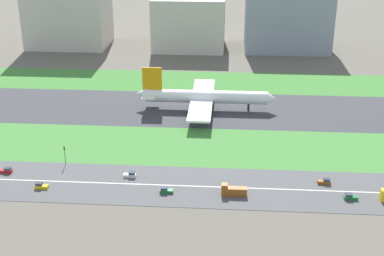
{
  "coord_description": "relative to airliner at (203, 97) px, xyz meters",
  "views": [
    {
      "loc": [
        16.59,
        -231.47,
        89.58
      ],
      "look_at": [
        2.68,
        -36.5,
        6.0
      ],
      "focal_mm": 49.79,
      "sensor_mm": 36.0,
      "label": 1
    }
  ],
  "objects": [
    {
      "name": "car_4",
      "position": [
        -66.69,
        -68.0,
        -5.31
      ],
      "size": [
        4.4,
        1.8,
        2.0
      ],
      "color": "#B2191E",
      "rests_on": "highway"
    },
    {
      "name": "terminal_building",
      "position": [
        -95.03,
        114.0,
        20.67
      ],
      "size": [
        51.66,
        37.21,
        53.8
      ],
      "primitive_type": "cube",
      "color": "beige",
      "rests_on": "ground_plane"
    },
    {
      "name": "ground_plane",
      "position": [
        -5.03,
        -0.0,
        -6.23
      ],
      "size": [
        800.0,
        800.0,
        0.0
      ],
      "primitive_type": "plane",
      "color": "#5B564C"
    },
    {
      "name": "grass_median_south",
      "position": [
        -5.03,
        -41.0,
        -6.18
      ],
      "size": [
        280.0,
        36.0,
        0.1
      ],
      "primitive_type": "cube",
      "color": "#427F38",
      "rests_on": "ground_plane"
    },
    {
      "name": "traffic_light",
      "position": [
        -47.43,
        -60.01,
        -1.94
      ],
      "size": [
        0.36,
        0.5,
        7.2
      ],
      "color": "#4C4C51",
      "rests_on": "highway"
    },
    {
      "name": "runway",
      "position": [
        -5.03,
        -0.0,
        -6.18
      ],
      "size": [
        280.0,
        46.0,
        0.1
      ],
      "primitive_type": "cube",
      "color": "#38383D",
      "rests_on": "ground_plane"
    },
    {
      "name": "car_5",
      "position": [
        -50.65,
        -78.0,
        -5.31
      ],
      "size": [
        4.4,
        1.8,
        2.0
      ],
      "rotation": [
        0.0,
        0.0,
        3.14
      ],
      "color": "yellow",
      "rests_on": "highway"
    },
    {
      "name": "highway_centerline",
      "position": [
        -5.03,
        -73.0,
        -6.13
      ],
      "size": [
        266.0,
        0.5,
        0.01
      ],
      "primitive_type": "cube",
      "color": "silver",
      "rests_on": "highway"
    },
    {
      "name": "car_3",
      "position": [
        -21.86,
        -68.0,
        -5.31
      ],
      "size": [
        4.4,
        1.8,
        2.0
      ],
      "color": "silver",
      "rests_on": "highway"
    },
    {
      "name": "office_tower",
      "position": [
        48.63,
        114.0,
        13.71
      ],
      "size": [
        53.94,
        35.78,
        39.89
      ],
      "primitive_type": "cube",
      "color": "gray",
      "rests_on": "ground_plane"
    },
    {
      "name": "truck_1",
      "position": [
        14.25,
        -78.0,
        -4.56
      ],
      "size": [
        8.4,
        2.5,
        4.0
      ],
      "rotation": [
        0.0,
        0.0,
        3.14
      ],
      "color": "brown",
      "rests_on": "highway"
    },
    {
      "name": "airliner",
      "position": [
        0.0,
        0.0,
        0.0
      ],
      "size": [
        65.0,
        56.0,
        19.7
      ],
      "color": "white",
      "rests_on": "runway"
    },
    {
      "name": "hangar_building",
      "position": [
        -14.86,
        114.0,
        10.49
      ],
      "size": [
        45.93,
        39.89,
        33.45
      ],
      "primitive_type": "cube",
      "color": "beige",
      "rests_on": "ground_plane"
    },
    {
      "name": "car_2",
      "position": [
        45.61,
        -68.0,
        -5.31
      ],
      "size": [
        4.4,
        1.8,
        2.0
      ],
      "color": "brown",
      "rests_on": "highway"
    },
    {
      "name": "grass_median_north",
      "position": [
        -5.03,
        41.0,
        -6.18
      ],
      "size": [
        280.0,
        36.0,
        0.1
      ],
      "primitive_type": "cube",
      "color": "#3D7A33",
      "rests_on": "ground_plane"
    },
    {
      "name": "highway",
      "position": [
        -5.03,
        -73.0,
        -6.18
      ],
      "size": [
        280.0,
        28.0,
        0.1
      ],
      "primitive_type": "cube",
      "color": "#4C4C4F",
      "rests_on": "ground_plane"
    },
    {
      "name": "fuel_tank_west",
      "position": [
        -26.61,
        159.0,
        1.76
      ],
      "size": [
        19.12,
        19.12,
        15.98
      ],
      "primitive_type": "cylinder",
      "color": "silver",
      "rests_on": "ground_plane"
    },
    {
      "name": "car_1",
      "position": [
        52.29,
        -78.0,
        -5.31
      ],
      "size": [
        4.4,
        1.8,
        2.0
      ],
      "rotation": [
        0.0,
        0.0,
        3.14
      ],
      "color": "#19662D",
      "rests_on": "highway"
    },
    {
      "name": "car_0",
      "position": [
        -8.14,
        -78.0,
        -5.31
      ],
      "size": [
        4.4,
        1.8,
        2.0
      ],
      "rotation": [
        0.0,
        0.0,
        3.14
      ],
      "color": "#19662D",
      "rests_on": "highway"
    }
  ]
}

